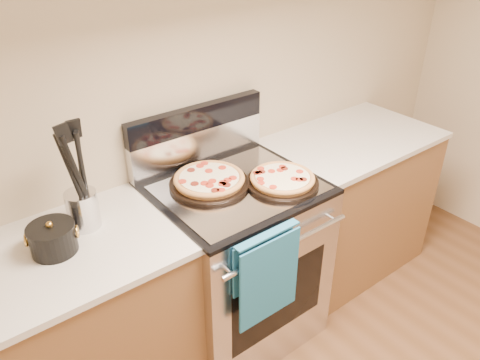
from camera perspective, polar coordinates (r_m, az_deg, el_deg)
wall_back at (r=2.29m, az=-6.08°, el=12.21°), size 4.00×0.00×4.00m
range_body at (r=2.48m, az=-0.54°, el=-10.06°), size 0.76×0.68×0.90m
oven_window at (r=2.29m, az=4.72°, el=-14.33°), size 0.56×0.01×0.40m
cooktop at (r=2.21m, az=-0.59°, el=-0.92°), size 0.76×0.68×0.02m
backsplash_lower at (r=2.38m, az=-5.13°, el=4.20°), size 0.76×0.06×0.18m
backsplash_upper at (r=2.32m, az=-5.30°, el=7.52°), size 0.76×0.06×0.12m
oven_handle at (r=2.04m, az=5.89°, el=-7.90°), size 0.70×0.03×0.03m
dish_towel at (r=2.04m, az=3.21°, el=-11.42°), size 0.32×0.05×0.42m
foil_sheet at (r=2.18m, az=-0.12°, el=-0.95°), size 0.70×0.55×0.01m
cabinet_left at (r=2.24m, az=-20.24°, el=-18.21°), size 1.00×0.62×0.88m
countertop_left at (r=1.94m, az=-22.61°, el=-9.12°), size 1.02×0.64×0.03m
cabinet_right at (r=3.01m, az=12.60°, el=-3.02°), size 1.00×0.62×0.88m
countertop_right at (r=2.79m, az=13.63°, el=4.83°), size 1.02×0.64×0.03m
pepperoni_pizza_back at (r=2.19m, az=-3.76°, el=-0.07°), size 0.42×0.42×0.05m
pepperoni_pizza_front at (r=2.20m, az=5.19°, el=0.05°), size 0.34×0.34×0.05m
utensil_crock at (r=2.01m, az=-18.60°, el=-3.44°), size 0.15×0.15×0.16m
saucepan at (r=1.92m, az=-21.83°, el=-6.78°), size 0.22×0.22×0.11m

